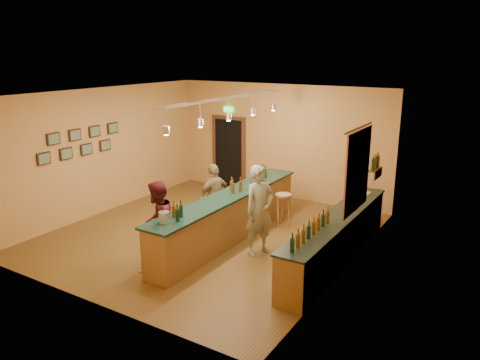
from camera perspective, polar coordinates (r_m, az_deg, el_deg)
The scene contains 17 objects.
floor at distance 10.85m, azimuth -3.74°, elevation -6.60°, with size 7.00×7.00×0.00m, color brown.
ceiling at distance 10.10m, azimuth -4.06°, elevation 10.47°, with size 6.50×7.00×0.02m, color silver.
wall_back at distance 13.30m, azimuth 4.89°, elevation 4.71°, with size 6.50×0.02×3.20m, color #E1A154.
wall_front at distance 7.89m, azimuth -18.78°, elevation -3.67°, with size 6.50×0.02×3.20m, color #E1A154.
wall_left at distance 12.49m, azimuth -16.17°, elevation 3.44°, with size 0.02×7.00×3.20m, color #E1A154.
wall_right at distance 8.93m, azimuth 13.37°, elevation -1.04°, with size 0.02×7.00×3.20m, color #E1A154.
doorway at distance 14.20m, azimuth -1.34°, elevation 3.51°, with size 1.15×0.09×2.48m.
tapestry at distance 9.24m, azimuth 14.14°, elevation 1.07°, with size 0.03×1.40×1.60m, color maroon.
bottle_shelf at distance 10.71m, azimuth 16.24°, elevation 1.85°, with size 0.17×0.55×0.54m.
picture_grid at distance 11.91m, azimuth -18.82°, elevation 4.38°, with size 0.06×2.20×0.70m, color #382111, non-canonical shape.
back_counter at distance 9.54m, azimuth 11.69°, elevation -6.95°, with size 0.60×4.55×1.27m.
tasting_bar at distance 10.35m, azimuth -1.32°, elevation -4.11°, with size 0.73×5.10×1.38m.
pendant_track at distance 9.81m, azimuth -1.40°, elevation 9.08°, with size 0.11×4.60×0.50m.
bartender at distance 9.55m, azimuth 2.39°, elevation -3.71°, with size 0.68×0.45×1.87m, color gray.
customer_a at distance 9.30m, azimuth -10.00°, elevation -5.14°, with size 0.82×0.64×1.68m, color #59191E.
customer_b at distance 10.94m, azimuth -3.12°, elevation -2.04°, with size 0.92×0.38×1.57m, color #997A51.
bar_stool at distance 11.19m, azimuth 5.32°, elevation -2.41°, with size 0.38×0.38×0.79m.
Camera 1 is at (5.85, -8.18, 4.08)m, focal length 35.00 mm.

